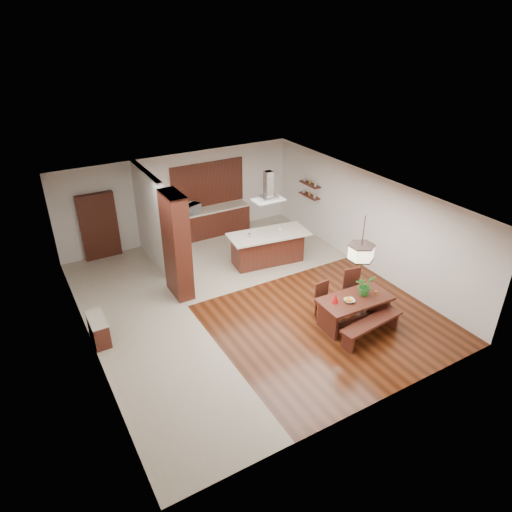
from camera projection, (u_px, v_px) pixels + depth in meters
room_shell at (246, 230)px, 11.29m from camera, size 9.00×9.04×2.92m
tile_hallway at (147, 331)px, 11.04m from camera, size 2.50×9.00×0.01m
tile_kitchen at (243, 252)px, 14.72m from camera, size 5.50×4.00×0.01m
soffit_band at (245, 199)px, 10.90m from camera, size 8.00×9.00×0.02m
partition_pier at (177, 246)px, 11.88m from camera, size 0.45×1.00×2.90m
partition_stub at (151, 218)px, 13.48m from camera, size 0.18×2.40×2.90m
hallway_console at (99, 330)px, 10.58m from camera, size 0.37×0.88×0.63m
hallway_doorway at (99, 226)px, 13.93m from camera, size 1.10×0.20×2.10m
rear_counter at (213, 222)px, 15.69m from camera, size 2.60×0.62×0.95m
kitchen_window at (208, 184)px, 15.29m from camera, size 2.60×0.08×1.50m
shelf_lower at (309, 196)px, 15.30m from camera, size 0.26×0.90×0.04m
shelf_upper at (310, 184)px, 15.11m from camera, size 0.26×0.90×0.04m
dining_table at (355, 305)px, 11.06m from camera, size 1.83×0.96×0.75m
dining_bench at (371, 329)px, 10.70m from camera, size 1.78×0.56×0.49m
dining_chair_left at (326, 301)px, 11.34m from camera, size 0.44×0.44×0.94m
dining_chair_right at (355, 290)px, 11.68m from camera, size 0.56×0.56×1.06m
pendant_lantern at (362, 242)px, 10.26m from camera, size 0.64×0.64×1.31m
foliage_plant at (364, 285)px, 11.01m from camera, size 0.55×0.51×0.50m
fruit_bowl at (349, 301)px, 10.81m from camera, size 0.32×0.32×0.06m
napkin_cone at (336, 298)px, 10.74m from camera, size 0.20×0.20×0.24m
gold_ornament at (376, 293)px, 11.09m from camera, size 0.08×0.08×0.10m
kitchen_island at (268, 247)px, 13.88m from camera, size 2.52×1.35×0.99m
range_hood at (268, 186)px, 12.96m from camera, size 0.90×0.55×0.87m
island_cup at (280, 229)px, 13.74m from camera, size 0.16×0.16×0.11m
microwave at (191, 209)px, 15.03m from camera, size 0.69×0.59×0.33m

